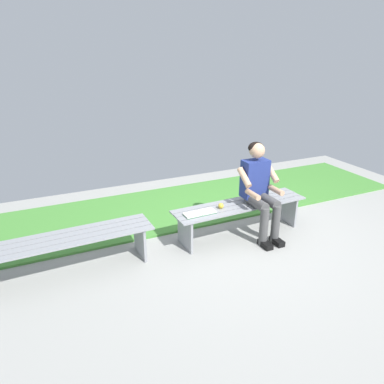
% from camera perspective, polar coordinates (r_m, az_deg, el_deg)
% --- Properties ---
extents(ground_plane, '(10.00, 7.00, 0.04)m').
position_cam_1_polar(ground_plane, '(3.79, 0.77, -16.74)').
color(ground_plane, '#9E9E99').
extents(grass_strip, '(9.00, 1.62, 0.03)m').
position_cam_1_polar(grass_strip, '(5.54, -8.82, -3.36)').
color(grass_strip, '#478C38').
rests_on(grass_strip, ground).
extents(bench_near, '(1.87, 0.50, 0.44)m').
position_cam_1_polar(bench_near, '(4.82, 7.65, -2.98)').
color(bench_near, gray).
rests_on(bench_near, ground).
extents(bench_far, '(1.90, 0.50, 0.44)m').
position_cam_1_polar(bench_far, '(4.20, -19.18, -8.01)').
color(bench_far, gray).
rests_on(bench_far, ground).
extents(person_seated, '(0.50, 0.69, 1.25)m').
position_cam_1_polar(person_seated, '(4.72, 10.69, 0.80)').
color(person_seated, navy).
rests_on(person_seated, ground).
extents(apple, '(0.07, 0.07, 0.07)m').
position_cam_1_polar(apple, '(4.60, 4.63, -2.19)').
color(apple, gold).
rests_on(apple, bench_near).
extents(book_open, '(0.42, 0.17, 0.02)m').
position_cam_1_polar(book_open, '(4.45, 1.24, -3.39)').
color(book_open, white).
rests_on(book_open, bench_near).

